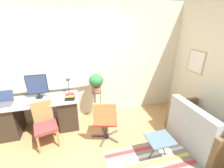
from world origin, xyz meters
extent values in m
plane|color=tan|center=(0.00, 0.00, 0.00)|extent=(14.00, 14.00, 0.00)
cube|color=beige|center=(0.00, 0.71, 1.35)|extent=(9.00, 0.06, 2.70)
cube|color=silver|center=(-0.66, 0.67, 1.48)|extent=(0.87, 0.02, 1.33)
cube|color=white|center=(-0.66, 0.66, 1.48)|extent=(0.80, 0.01, 1.26)
cube|color=silver|center=(0.23, 0.67, 1.48)|extent=(0.87, 0.02, 1.33)
cube|color=white|center=(0.23, 0.66, 1.48)|extent=(0.80, 0.01, 1.26)
cube|color=silver|center=(-0.22, 0.67, 0.83)|extent=(1.81, 0.11, 0.04)
cube|color=beige|center=(2.94, 0.00, 1.35)|extent=(0.06, 9.00, 2.70)
cube|color=tan|center=(2.90, -0.05, 1.41)|extent=(0.02, 0.45, 0.50)
cube|color=white|center=(2.90, -0.05, 1.41)|extent=(0.01, 0.40, 0.45)
cube|color=#B2B7BC|center=(-0.57, 0.31, 0.72)|extent=(1.67, 0.63, 0.03)
cube|color=#33281E|center=(-1.17, 0.31, 0.35)|extent=(0.40, 0.55, 0.71)
cube|color=#33281E|center=(0.02, 0.31, 0.35)|extent=(0.40, 0.55, 0.71)
cube|color=#4C4C51|center=(-1.15, 0.26, 0.75)|extent=(0.29, 0.23, 0.02)
cube|color=#4C4C51|center=(-1.15, 0.40, 0.87)|extent=(0.29, 0.07, 0.22)
cube|color=navy|center=(-1.15, 0.40, 0.87)|extent=(0.26, 0.06, 0.19)
cylinder|color=black|center=(-0.54, 0.41, 0.75)|extent=(0.16, 0.16, 0.02)
cylinder|color=black|center=(-0.54, 0.41, 0.80)|extent=(0.04, 0.04, 0.10)
cube|color=black|center=(-0.54, 0.42, 1.05)|extent=(0.41, 0.02, 0.41)
cube|color=navy|center=(-0.54, 0.40, 1.05)|extent=(0.39, 0.01, 0.39)
cube|color=slate|center=(-0.56, 0.14, 0.75)|extent=(0.40, 0.12, 0.02)
ellipsoid|color=silver|center=(-0.29, 0.13, 0.76)|extent=(0.04, 0.07, 0.03)
cylinder|color=#2D2D33|center=(0.08, 0.44, 0.74)|extent=(0.14, 0.14, 0.01)
cylinder|color=#2D2D33|center=(0.08, 0.44, 0.91)|extent=(0.02, 0.02, 0.31)
ellipsoid|color=#2D2D33|center=(0.08, 0.44, 1.08)|extent=(0.09, 0.09, 0.06)
cube|color=black|center=(0.09, 0.15, 0.76)|extent=(0.21, 0.15, 0.04)
cube|color=black|center=(0.11, 0.14, 0.80)|extent=(0.19, 0.11, 0.04)
cube|color=yellow|center=(0.10, 0.13, 0.84)|extent=(0.20, 0.13, 0.03)
cube|color=red|center=(0.10, 0.16, 0.87)|extent=(0.19, 0.12, 0.02)
cylinder|color=#B2844C|center=(-0.51, -0.42, 0.20)|extent=(0.04, 0.04, 0.40)
cylinder|color=#B2844C|center=(-0.18, -0.34, 0.20)|extent=(0.04, 0.04, 0.40)
cylinder|color=#B2844C|center=(-0.59, -0.09, 0.20)|extent=(0.04, 0.04, 0.40)
cylinder|color=#B2844C|center=(-0.26, 0.00, 0.20)|extent=(0.04, 0.04, 0.40)
cube|color=red|center=(-0.39, -0.21, 0.40)|extent=(0.48, 0.46, 0.06)
cube|color=#B2844C|center=(-0.43, -0.01, 0.65)|extent=(0.36, 0.12, 0.43)
cube|color=#47474C|center=(0.61, -0.25, 0.01)|extent=(0.30, 0.12, 0.03)
cube|color=#47474C|center=(0.67, -0.42, 0.01)|extent=(0.20, 0.27, 0.03)
cube|color=#47474C|center=(0.85, -0.41, 0.01)|extent=(0.22, 0.26, 0.03)
cube|color=#47474C|center=(0.89, -0.24, 0.01)|extent=(0.30, 0.14, 0.03)
cube|color=#47474C|center=(0.75, -0.14, 0.01)|extent=(0.05, 0.30, 0.03)
cylinder|color=#333338|center=(0.75, -0.30, 0.22)|extent=(0.04, 0.04, 0.38)
cube|color=red|center=(0.75, -0.30, 0.44)|extent=(0.55, 0.53, 0.06)
cube|color=#B2844C|center=(0.69, -0.51, 0.70)|extent=(0.41, 0.15, 0.45)
cube|color=#9EA8B2|center=(2.49, -0.93, 0.22)|extent=(0.72, 1.06, 0.44)
cube|color=#9EA8B2|center=(2.21, -0.93, 0.65)|extent=(0.16, 1.06, 0.41)
cube|color=brown|center=(2.49, -0.35, 0.33)|extent=(0.72, 0.09, 0.67)
cylinder|color=#333338|center=(0.70, 0.42, 0.72)|extent=(0.21, 0.21, 0.02)
cylinder|color=#333338|center=(0.79, 0.42, 0.36)|extent=(0.01, 0.01, 0.71)
cylinder|color=#333338|center=(0.65, 0.50, 0.36)|extent=(0.01, 0.01, 0.71)
cylinder|color=#333338|center=(0.65, 0.34, 0.36)|extent=(0.01, 0.01, 0.71)
cylinder|color=#9E6B4C|center=(0.70, 0.42, 0.80)|extent=(0.20, 0.20, 0.14)
ellipsoid|color=#2D7038|center=(0.70, 0.42, 1.01)|extent=(0.33, 0.33, 0.30)
cube|color=gray|center=(1.36, -1.13, 0.00)|extent=(1.53, 0.90, 0.01)
cube|color=#DBCC4C|center=(1.36, -1.13, 0.01)|extent=(1.50, 0.07, 0.00)
cube|color=white|center=(1.36, -0.97, 0.01)|extent=(1.50, 0.07, 0.00)
cube|color=#C63838|center=(1.36, -0.80, 0.01)|extent=(1.50, 0.07, 0.00)
cube|color=slate|center=(1.53, -1.03, 0.39)|extent=(0.44, 0.37, 0.02)
cylinder|color=#4C3D2D|center=(1.45, -1.03, 0.19)|extent=(0.21, 0.02, 0.39)
cylinder|color=#4C3D2D|center=(1.61, -1.03, 0.19)|extent=(0.21, 0.02, 0.39)
camera|label=1|loc=(0.23, -2.75, 2.22)|focal=24.00mm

